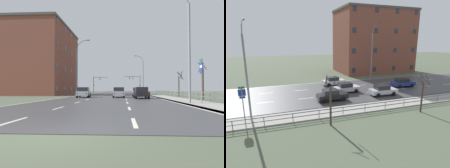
% 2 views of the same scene
% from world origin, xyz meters
% --- Properties ---
extents(ground_plane, '(160.00, 160.00, 0.12)m').
position_xyz_m(ground_plane, '(0.00, 48.00, -0.06)').
color(ground_plane, '#4C5642').
extents(road_asphalt_strip, '(14.00, 120.00, 0.03)m').
position_xyz_m(road_asphalt_strip, '(0.00, 60.00, 0.01)').
color(road_asphalt_strip, '#3D3D3F').
rests_on(road_asphalt_strip, ground).
extents(sidewalk_right, '(3.00, 120.00, 0.12)m').
position_xyz_m(sidewalk_right, '(8.43, 60.00, 0.06)').
color(sidewalk_right, gray).
rests_on(sidewalk_right, ground).
extents(guardrail, '(0.07, 34.98, 1.00)m').
position_xyz_m(guardrail, '(9.85, 24.99, 0.71)').
color(guardrail, '#515459').
rests_on(guardrail, ground).
extents(street_lamp_foreground, '(2.45, 0.24, 10.24)m').
position_xyz_m(street_lamp_foreground, '(7.44, 11.56, 5.01)').
color(street_lamp_foreground, slate).
rests_on(street_lamp_foreground, ground).
extents(street_lamp_midground, '(2.39, 0.24, 10.70)m').
position_xyz_m(street_lamp_midground, '(7.46, 49.21, 5.25)').
color(street_lamp_midground, slate).
rests_on(street_lamp_midground, ground).
extents(street_lamp_left_bank, '(2.83, 0.24, 11.46)m').
position_xyz_m(street_lamp_left_bank, '(-7.42, 34.15, 5.58)').
color(street_lamp_left_bank, slate).
rests_on(street_lamp_left_bank, ground).
extents(highway_sign, '(0.09, 0.68, 3.80)m').
position_xyz_m(highway_sign, '(8.39, 11.08, 2.43)').
color(highway_sign, slate).
rests_on(highway_sign, ground).
extents(traffic_signal_right, '(5.59, 0.36, 5.92)m').
position_xyz_m(traffic_signal_right, '(6.49, 61.94, 4.11)').
color(traffic_signal_right, '#38383A').
rests_on(traffic_signal_right, ground).
extents(traffic_signal_left, '(4.91, 0.36, 5.56)m').
position_xyz_m(traffic_signal_left, '(-6.98, 59.97, 3.68)').
color(traffic_signal_left, '#38383A').
rests_on(traffic_signal_left, ground).
extents(car_far_left, '(1.94, 4.16, 1.57)m').
position_xyz_m(car_far_left, '(1.30, 24.77, 0.80)').
color(car_far_left, '#B7B7BC').
rests_on(car_far_left, ground).
extents(car_distant, '(1.91, 4.14, 1.57)m').
position_xyz_m(car_distant, '(1.19, 35.63, 0.80)').
color(car_distant, navy).
rests_on(car_distant, ground).
extents(car_far_right, '(2.02, 4.19, 1.57)m').
position_xyz_m(car_far_right, '(-4.08, 24.42, 0.80)').
color(car_far_right, '#B7B7BC').
rests_on(car_far_right, ground).
extents(car_near_right, '(1.96, 4.16, 1.57)m').
position_xyz_m(car_near_right, '(4.53, 29.40, 0.80)').
color(car_near_right, '#B7B7BC').
rests_on(car_near_right, ground).
extents(car_mid_centre, '(1.92, 4.15, 1.57)m').
position_xyz_m(car_mid_centre, '(4.41, 21.40, 0.80)').
color(car_mid_centre, black).
rests_on(car_mid_centre, ground).
extents(brick_building, '(11.89, 18.99, 15.78)m').
position_xyz_m(brick_building, '(-16.59, 39.56, 7.90)').
color(brick_building, brown).
rests_on(brick_building, ground).
extents(bare_tree_near, '(1.04, 1.21, 4.91)m').
position_xyz_m(bare_tree_near, '(11.67, 18.97, 2.17)').
color(bare_tree_near, '#423328').
rests_on(bare_tree_near, ground).
extents(bare_tree_mid, '(1.29, 1.35, 4.53)m').
position_xyz_m(bare_tree_mid, '(11.89, 29.71, 2.18)').
color(bare_tree_mid, '#423328').
rests_on(bare_tree_mid, ground).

